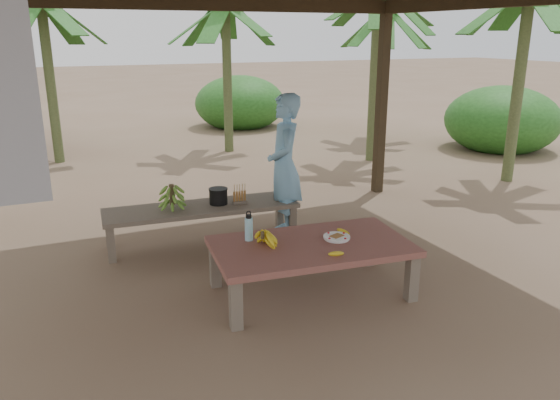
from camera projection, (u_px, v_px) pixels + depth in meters
name	position (u px, v px, depth m)	size (l,w,h in m)	color
ground	(268.00, 282.00, 5.37)	(80.00, 80.00, 0.00)	brown
work_table	(311.00, 250.00, 5.02)	(1.90, 1.18, 0.50)	brown
bench	(202.00, 211.00, 6.26)	(2.24, 0.77, 0.45)	brown
ripe_banana_bunch	(262.00, 238.00, 4.91)	(0.26, 0.22, 0.16)	yellow
plate	(337.00, 237.00, 5.10)	(0.25, 0.25, 0.04)	white
loose_banana_front	(336.00, 254.00, 4.71)	(0.04, 0.16, 0.04)	yellow
loose_banana_side	(343.00, 232.00, 5.24)	(0.04, 0.14, 0.04)	yellow
water_flask	(249.00, 228.00, 5.05)	(0.08, 0.08, 0.29)	#45B2D7
green_banana_stalk	(172.00, 196.00, 6.10)	(0.26, 0.26, 0.30)	#598C2D
cooking_pot	(218.00, 196.00, 6.30)	(0.21, 0.21, 0.18)	black
skewer_rack	(239.00, 194.00, 6.31)	(0.18, 0.08, 0.24)	#A57F47
woman	(284.00, 166.00, 6.40)	(0.62, 0.41, 1.70)	#73AFDA
banana_plant_ne	(378.00, 3.00, 9.71)	(1.80, 1.80, 3.36)	#596638
banana_plant_n	(226.00, 17.00, 10.58)	(1.80, 1.80, 3.14)	#596638
banana_plant_nw	(42.00, 13.00, 9.60)	(1.80, 1.80, 3.18)	#596638
banana_plant_e	(529.00, 3.00, 8.27)	(1.80, 1.80, 3.28)	#596638
banana_plant_far	(386.00, 23.00, 12.03)	(1.80, 1.80, 3.05)	#596638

